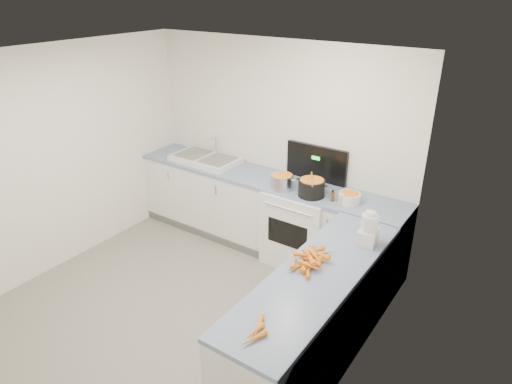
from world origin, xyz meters
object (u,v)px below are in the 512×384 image
Objects in this scene: steel_pot at (282,183)px; black_pot at (311,189)px; sink at (206,159)px; stove at (302,224)px; mixing_bowl at (349,198)px; extract_bottle at (332,197)px; food_processor at (369,230)px; spice_jar at (341,200)px.

black_pot is at bearing 3.79° from steel_pot.
sink reaches higher than black_pot.
stove is 5.96× the size of mixing_bowl.
food_processor reaches higher than extract_bottle.
sink is 2.98× the size of black_pot.
black_pot is at bearing 145.95° from food_processor.
mixing_bowl is at bearing -4.82° from stove.
black_pot is (0.17, -0.13, 0.55)m from stove.
steel_pot is at bearing -176.21° from black_pot.
steel_pot is at bearing -176.74° from extract_bottle.
stove is 4.27× the size of food_processor.
stove is 0.59m from black_pot.
spice_jar is at bearing -11.54° from extract_bottle.
food_processor reaches higher than spice_jar.
food_processor is (0.48, -0.68, 0.08)m from mixing_bowl.
spice_jar is at bearing -14.99° from stove.
mixing_bowl is at bearing 11.04° from black_pot.
sink reaches higher than extract_bottle.
food_processor is (0.88, -0.60, 0.05)m from black_pot.
spice_jar is (0.52, -0.14, 0.52)m from stove.
steel_pot is (-0.19, -0.15, 0.54)m from stove.
sink is at bearing 174.91° from black_pot.
stove is 4.71× the size of black_pot.
steel_pot is 0.80× the size of food_processor.
extract_bottle is (-0.16, -0.07, -0.00)m from mixing_bowl.
steel_pot is 1.37m from food_processor.
sink is 3.36× the size of steel_pot.
extract_bottle is 0.32× the size of food_processor.
black_pot reaches higher than extract_bottle.
black_pot is 0.91× the size of food_processor.
sink is at bearing 163.48° from food_processor.
food_processor is at bearing -34.05° from black_pot.
steel_pot is 0.72m from spice_jar.
mixing_bowl is (0.77, 0.10, -0.02)m from steel_pot.
stove reaches higher than mixing_bowl.
mixing_bowl reaches higher than extract_bottle.
mixing_bowl reaches higher than spice_jar.
stove is 0.67m from extract_bottle.
black_pot is 2.81× the size of extract_bottle.
extract_bottle is at bearing -15.89° from stove.
mixing_bowl is at bearing 60.27° from spice_jar.
steel_pot is 1.12× the size of mixing_bowl.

